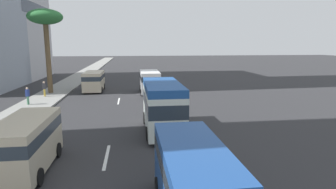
{
  "coord_description": "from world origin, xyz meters",
  "views": [
    {
      "loc": [
        -3.08,
        -1.36,
        5.62
      ],
      "look_at": [
        18.74,
        -4.19,
        1.62
      ],
      "focal_mm": 29.91,
      "sensor_mm": 36.0,
      "label": 1
    }
  ],
  "objects_px": {
    "pedestrian_mid_block": "(28,95)",
    "palm_tree": "(45,21)",
    "van_second": "(150,81)",
    "van_third": "(26,142)",
    "van_fifth": "(94,80)",
    "pedestrian_near_lamp": "(44,88)",
    "van_fourth": "(193,178)",
    "minibus_lead": "(163,105)"
  },
  "relations": [
    {
      "from": "pedestrian_mid_block",
      "to": "palm_tree",
      "type": "distance_m",
      "value": 9.51
    },
    {
      "from": "palm_tree",
      "to": "van_second",
      "type": "bearing_deg",
      "value": -94.73
    },
    {
      "from": "van_third",
      "to": "van_fifth",
      "type": "xyz_separation_m",
      "value": [
        21.58,
        -0.19,
        -0.03
      ]
    },
    {
      "from": "pedestrian_near_lamp",
      "to": "van_fourth",
      "type": "bearing_deg",
      "value": 119.65
    },
    {
      "from": "van_third",
      "to": "van_fifth",
      "type": "relative_size",
      "value": 1.01
    },
    {
      "from": "van_third",
      "to": "pedestrian_mid_block",
      "type": "relative_size",
      "value": 3.1
    },
    {
      "from": "van_fifth",
      "to": "pedestrian_near_lamp",
      "type": "distance_m",
      "value": 5.89
    },
    {
      "from": "pedestrian_near_lamp",
      "to": "palm_tree",
      "type": "height_order",
      "value": "palm_tree"
    },
    {
      "from": "van_fourth",
      "to": "pedestrian_near_lamp",
      "type": "distance_m",
      "value": 24.98
    },
    {
      "from": "van_second",
      "to": "van_fourth",
      "type": "distance_m",
      "value": 23.83
    },
    {
      "from": "van_fifth",
      "to": "pedestrian_mid_block",
      "type": "distance_m",
      "value": 9.07
    },
    {
      "from": "van_fourth",
      "to": "palm_tree",
      "type": "bearing_deg",
      "value": 24.02
    },
    {
      "from": "minibus_lead",
      "to": "van_third",
      "type": "xyz_separation_m",
      "value": [
        -5.06,
        6.65,
        -0.38
      ]
    },
    {
      "from": "pedestrian_near_lamp",
      "to": "pedestrian_mid_block",
      "type": "relative_size",
      "value": 1.01
    },
    {
      "from": "van_fifth",
      "to": "palm_tree",
      "type": "relative_size",
      "value": 0.53
    },
    {
      "from": "van_second",
      "to": "palm_tree",
      "type": "height_order",
      "value": "palm_tree"
    },
    {
      "from": "pedestrian_mid_block",
      "to": "palm_tree",
      "type": "height_order",
      "value": "palm_tree"
    },
    {
      "from": "van_second",
      "to": "pedestrian_near_lamp",
      "type": "relative_size",
      "value": 3.17
    },
    {
      "from": "minibus_lead",
      "to": "van_fifth",
      "type": "height_order",
      "value": "minibus_lead"
    },
    {
      "from": "minibus_lead",
      "to": "van_fifth",
      "type": "bearing_deg",
      "value": 21.35
    },
    {
      "from": "van_fifth",
      "to": "pedestrian_near_lamp",
      "type": "relative_size",
      "value": 3.03
    },
    {
      "from": "van_fourth",
      "to": "palm_tree",
      "type": "xyz_separation_m",
      "value": [
        24.76,
        11.03,
        6.66
      ]
    },
    {
      "from": "minibus_lead",
      "to": "palm_tree",
      "type": "height_order",
      "value": "palm_tree"
    },
    {
      "from": "van_fifth",
      "to": "minibus_lead",
      "type": "bearing_deg",
      "value": 21.35
    },
    {
      "from": "van_second",
      "to": "pedestrian_near_lamp",
      "type": "distance_m",
      "value": 11.28
    },
    {
      "from": "van_third",
      "to": "pedestrian_near_lamp",
      "type": "xyz_separation_m",
      "value": [
        17.97,
        4.45,
        -0.33
      ]
    },
    {
      "from": "minibus_lead",
      "to": "pedestrian_near_lamp",
      "type": "bearing_deg",
      "value": 40.68
    },
    {
      "from": "pedestrian_near_lamp",
      "to": "palm_tree",
      "type": "relative_size",
      "value": 0.17
    },
    {
      "from": "minibus_lead",
      "to": "van_second",
      "type": "distance_m",
      "value": 14.32
    },
    {
      "from": "minibus_lead",
      "to": "pedestrian_mid_block",
      "type": "relative_size",
      "value": 3.89
    },
    {
      "from": "van_third",
      "to": "palm_tree",
      "type": "bearing_deg",
      "value": -167.54
    },
    {
      "from": "van_second",
      "to": "van_fourth",
      "type": "xyz_separation_m",
      "value": [
        -23.83,
        0.19,
        0.0
      ]
    },
    {
      "from": "pedestrian_mid_block",
      "to": "palm_tree",
      "type": "bearing_deg",
      "value": 12.69
    },
    {
      "from": "van_third",
      "to": "van_fourth",
      "type": "xyz_separation_m",
      "value": [
        -4.45,
        -6.55,
        0.09
      ]
    },
    {
      "from": "van_second",
      "to": "van_third",
      "type": "bearing_deg",
      "value": 160.82
    },
    {
      "from": "van_fifth",
      "to": "pedestrian_near_lamp",
      "type": "bearing_deg",
      "value": -52.13
    },
    {
      "from": "van_fifth",
      "to": "pedestrian_near_lamp",
      "type": "height_order",
      "value": "van_fifth"
    },
    {
      "from": "van_third",
      "to": "palm_tree",
      "type": "distance_m",
      "value": 21.86
    },
    {
      "from": "van_second",
      "to": "pedestrian_near_lamp",
      "type": "xyz_separation_m",
      "value": [
        -1.41,
        11.19,
        -0.42
      ]
    },
    {
      "from": "pedestrian_near_lamp",
      "to": "pedestrian_mid_block",
      "type": "bearing_deg",
      "value": 89.3
    },
    {
      "from": "pedestrian_near_lamp",
      "to": "van_third",
      "type": "bearing_deg",
      "value": 107.43
    },
    {
      "from": "van_second",
      "to": "van_fifth",
      "type": "relative_size",
      "value": 1.05
    }
  ]
}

